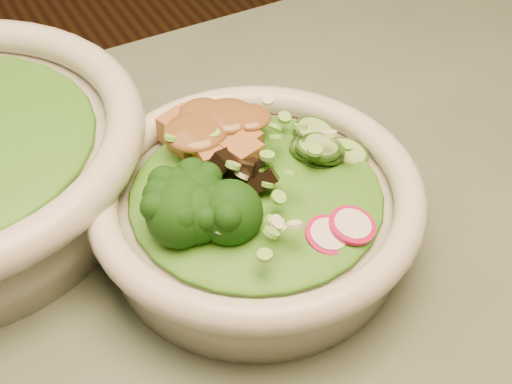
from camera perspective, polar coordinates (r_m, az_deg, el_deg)
dining_table at (r=0.64m, az=19.35°, el=-11.04°), size 1.20×0.80×0.75m
salad_bowl at (r=0.50m, az=0.00°, el=-1.49°), size 0.23×0.23×0.06m
lettuce_bed at (r=0.48m, az=-0.00°, el=0.09°), size 0.17×0.17×0.02m
broccoli_florets at (r=0.45m, az=-5.24°, el=-1.75°), size 0.08×0.07×0.04m
radish_slices at (r=0.45m, az=4.64°, el=-3.53°), size 0.10×0.06×0.02m
cucumber_slices at (r=0.50m, az=5.13°, el=3.46°), size 0.07×0.07×0.03m
mushroom_heap at (r=0.48m, az=-0.75°, el=1.72°), size 0.07×0.07×0.03m
tofu_cubes at (r=0.51m, az=-3.57°, el=4.26°), size 0.09×0.07×0.03m
peanut_sauce at (r=0.50m, az=-3.63°, el=5.23°), size 0.06×0.05×0.01m
scallion_garnish at (r=0.47m, az=-0.00°, el=1.81°), size 0.16×0.16×0.02m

